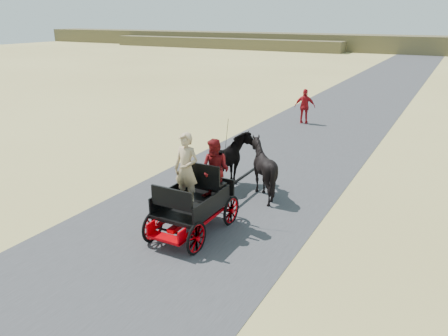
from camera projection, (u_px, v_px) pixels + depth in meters
The scene contains 10 objects.
ground at pixel (144, 257), 9.84m from camera, with size 140.00×140.00×0.00m, color tan.
road at pixel (144, 257), 9.84m from camera, with size 6.00×140.00×0.01m, color #38383A.
ridge_far at pixel (424, 45), 60.80m from camera, with size 140.00×6.00×2.40m, color brown.
ridge_near at pixel (222, 43), 71.16m from camera, with size 40.00×4.00×1.60m, color brown.
carriage at pixel (193, 218), 10.90m from camera, with size 1.30×2.40×0.72m, color black, non-canonical shape.
horse_left at pixel (230, 163), 13.47m from camera, with size 0.91×2.01×1.70m, color black.
horse_right at pixel (263, 168), 12.98m from camera, with size 1.37×1.54×1.70m, color black.
driver_man at pixel (186, 169), 10.62m from camera, with size 0.66×0.43×1.80m, color tan.
passenger_woman at pixel (215, 170), 10.88m from camera, with size 0.77×0.60×1.58m, color #660C0F.
pedestrian at pixel (305, 106), 21.69m from camera, with size 1.01×0.42×1.73m, color #A91319.
Camera 1 is at (5.72, -6.70, 5.16)m, focal length 35.00 mm.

